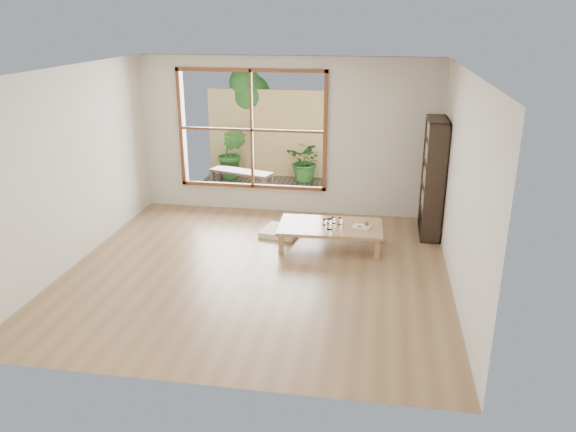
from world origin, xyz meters
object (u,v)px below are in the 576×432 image
(bookshelf, at_px, (433,178))
(food_tray, at_px, (363,226))
(garden_bench, at_px, (241,174))
(low_table, at_px, (330,228))

(bookshelf, relative_size, food_tray, 6.07)
(food_tray, relative_size, garden_bench, 0.23)
(low_table, xyz_separation_m, food_tray, (0.46, -0.00, 0.06))
(low_table, distance_m, food_tray, 0.47)
(food_tray, distance_m, garden_bench, 3.42)
(bookshelf, bearing_deg, food_tray, -143.53)
(low_table, bearing_deg, bookshelf, 24.92)
(bookshelf, height_order, garden_bench, bookshelf)
(bookshelf, distance_m, garden_bench, 3.83)
(low_table, distance_m, bookshelf, 1.74)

